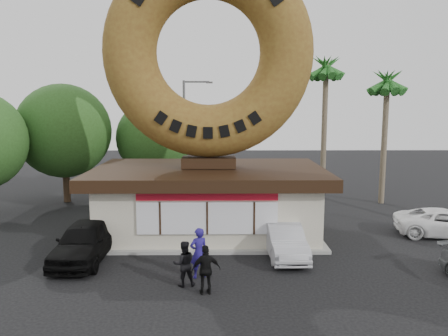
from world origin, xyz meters
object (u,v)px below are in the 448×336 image
person_right (206,270)px  car_white (446,223)px  giant_donut (208,53)px  car_silver (284,240)px  street_lamp (186,131)px  donut_shop (209,198)px  car_black (84,241)px  person_center (184,264)px  person_left (199,253)px

person_right → car_white: (11.43, 6.43, -0.19)m
giant_donut → person_right: 10.64m
car_silver → car_white: size_ratio=0.88×
giant_donut → car_white: 14.10m
street_lamp → car_white: (13.37, -10.69, -3.83)m
car_white → giant_donut: bearing=97.0°
donut_shop → car_black: 6.37m
person_right → car_black: 6.06m
donut_shop → car_silver: size_ratio=2.71×
person_center → car_silver: bearing=-155.3°
person_center → car_black: size_ratio=0.35×
person_left → person_center: person_left is taller
street_lamp → person_center: size_ratio=4.91×
giant_donut → street_lamp: giant_donut is taller
person_center → car_black: bearing=-44.3°
street_lamp → person_center: 16.89m
person_left → car_silver: 4.21m
donut_shop → person_right: (0.08, -7.10, -0.92)m
giant_donut → car_silver: size_ratio=2.40×
donut_shop → car_black: (-5.01, -3.82, -0.96)m
person_right → car_black: (-5.09, 3.28, -0.05)m
person_center → car_white: bearing=-167.8°
car_black → car_white: 16.82m
car_silver → person_right: bearing=-132.6°
person_right → giant_donut: bearing=-101.2°
person_center → car_silver: person_center is taller
donut_shop → person_center: size_ratio=6.88×
donut_shop → giant_donut: size_ratio=1.13×
giant_donut → car_white: size_ratio=2.11×
giant_donut → car_silver: giant_donut is taller
car_white → donut_shop: bearing=97.1°
giant_donut → car_black: 10.16m
car_white → car_silver: bearing=118.5°
car_black → person_center: bearing=-30.6°
car_black → person_right: bearing=-32.1°
person_right → car_silver: size_ratio=0.41×
person_center → car_white: (12.23, 5.76, -0.16)m
person_left → car_white: bearing=178.2°
person_right → car_white: 13.12m
street_lamp → person_center: bearing=-86.0°
street_lamp → person_right: (1.93, -17.12, -3.63)m
person_left → person_center: size_ratio=1.16×
person_left → giant_donut: bearing=-117.3°
car_silver → street_lamp: bearing=108.8°
giant_donut → car_black: size_ratio=2.11×
person_left → car_white: 12.77m
street_lamp → donut_shop: bearing=-79.5°
person_left → person_right: size_ratio=1.11×
giant_donut → person_center: bearing=-96.4°
person_center → person_right: 1.04m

